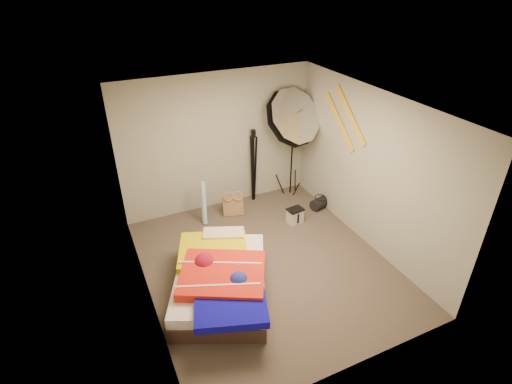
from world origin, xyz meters
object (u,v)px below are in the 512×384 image
tote_bag (233,205)px  duffel_bag (320,203)px  camera_case (295,216)px  wrapping_roll (204,203)px  photo_umbrella (291,119)px  bed (221,279)px  camera_tripod (253,161)px

tote_bag → duffel_bag: bearing=-1.8°
camera_case → duffel_bag: bearing=11.3°
wrapping_roll → photo_umbrella: bearing=3.5°
camera_case → bed: bed is taller
duffel_bag → bed: size_ratio=0.16×
camera_case → photo_umbrella: (0.29, 0.80, 1.50)m
duffel_bag → bed: 2.80m
camera_tripod → duffel_bag: bearing=-39.3°
wrapping_roll → bed: (-0.36, -1.79, -0.13)m
tote_bag → wrapping_roll: wrapping_roll is taller
tote_bag → camera_case: tote_bag is taller
bed → camera_case: bearing=31.4°
tote_bag → camera_tripod: bearing=46.0°
camera_case → duffel_bag: (0.66, 0.22, -0.02)m
tote_bag → bed: 2.03m
camera_case → camera_tripod: (-0.33, 1.04, 0.70)m
photo_umbrella → wrapping_roll: bearing=-176.5°
bed → camera_tripod: 2.65m
camera_case → photo_umbrella: 1.73m
duffel_bag → photo_umbrella: photo_umbrella is taller
bed → photo_umbrella: bearing=42.2°
wrapping_roll → camera_tripod: size_ratio=0.54×
camera_case → bed: size_ratio=0.12×
duffel_bag → tote_bag: bearing=145.6°
duffel_bag → camera_tripod: bearing=123.8°
tote_bag → bed: bearing=-101.1°
duffel_bag → photo_umbrella: 1.67m
wrapping_roll → bed: bearing=-101.4°
wrapping_roll → camera_case: size_ratio=3.01×
tote_bag → wrapping_roll: 0.59m
duffel_bag → photo_umbrella: bearing=105.8°
camera_case → photo_umbrella: bearing=62.8°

